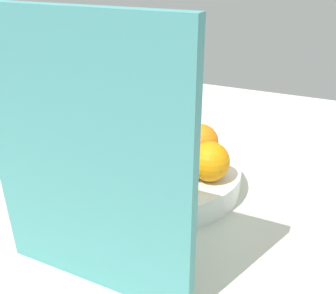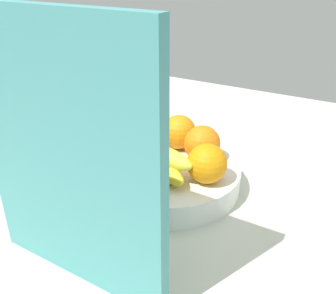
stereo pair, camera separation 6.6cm
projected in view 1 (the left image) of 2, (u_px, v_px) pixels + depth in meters
ground_plane at (182, 203)px, 71.32cm from camera, size 180.00×140.00×3.00cm
fruit_bowl at (168, 176)px, 72.95cm from camera, size 27.71×27.71×4.62cm
orange_front_left at (175, 132)px, 77.53cm from camera, size 7.11×7.11×7.11cm
orange_front_right at (143, 135)px, 76.15cm from camera, size 7.11×7.11×7.11cm
orange_center at (138, 154)px, 68.58cm from camera, size 7.11×7.11×7.11cm
orange_back_left at (150, 171)px, 63.08cm from camera, size 7.11×7.11×7.11cm
orange_back_right at (210, 161)px, 66.03cm from camera, size 7.11×7.11×7.11cm
orange_top_stack at (200, 142)px, 73.07cm from camera, size 7.11×7.11×7.11cm
banana_bunch at (157, 158)px, 68.07cm from camera, size 17.44×11.43×6.20cm
cutting_board at (85, 166)px, 44.51cm from camera, size 28.02×2.19×36.00cm
thermos_tumbler at (66, 115)px, 83.44cm from camera, size 7.51×7.51×17.98cm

